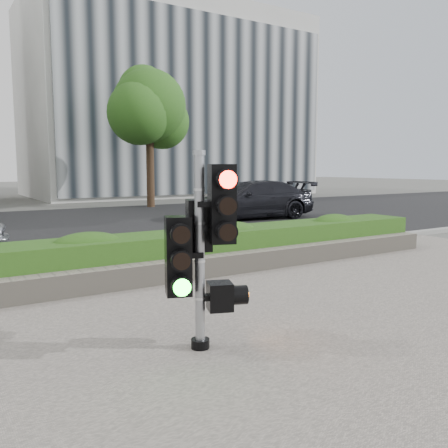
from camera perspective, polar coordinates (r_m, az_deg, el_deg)
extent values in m
plane|color=#51514C|center=(6.19, 1.91, -10.67)|extent=(120.00, 120.00, 0.00)
cube|color=#9E9389|center=(4.48, 21.10, -18.01)|extent=(16.00, 11.00, 0.03)
cube|color=black|center=(15.36, -19.48, -0.44)|extent=(60.00, 13.00, 0.02)
cube|color=gray|center=(8.88, -9.60, -4.95)|extent=(60.00, 0.25, 0.12)
cube|color=gray|center=(7.73, -6.04, -5.60)|extent=(12.00, 0.32, 0.34)
cube|color=#4C8F2C|center=(8.27, -8.04, -3.60)|extent=(12.00, 1.00, 0.68)
cube|color=#B7B7B2|center=(33.39, -6.74, 13.97)|extent=(18.00, 10.00, 12.00)
cylinder|color=black|center=(22.21, -8.86, 6.62)|extent=(0.36, 0.36, 3.58)
sphere|color=#154A15|center=(22.37, -9.00, 13.85)|extent=(3.33, 3.33, 3.33)
sphere|color=#154A15|center=(22.91, -7.48, 12.10)|extent=(2.56, 2.56, 2.56)
sphere|color=#154A15|center=(21.73, -10.16, 13.02)|extent=(2.82, 2.82, 2.82)
sphere|color=#154A15|center=(23.06, -9.69, 15.56)|extent=(2.30, 2.30, 2.30)
cylinder|color=black|center=(4.99, -2.87, -14.15)|extent=(0.19, 0.19, 0.10)
cylinder|color=gray|center=(4.73, -2.94, -3.62)|extent=(0.10, 0.10, 1.95)
cylinder|color=gray|center=(4.66, -3.02, 8.56)|extent=(0.12, 0.12, 0.05)
cube|color=#FF1107|center=(4.68, -0.27, 2.44)|extent=(0.32, 0.32, 0.78)
cube|color=#14E51E|center=(4.68, -5.53, -3.83)|extent=(0.32, 0.32, 0.78)
cube|color=black|center=(4.91, -3.04, -0.15)|extent=(0.32, 0.32, 0.53)
cube|color=orange|center=(4.90, -0.52, -8.67)|extent=(0.32, 0.32, 0.29)
imported|color=black|center=(17.00, 3.24, 2.94)|extent=(4.86, 2.43, 1.36)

